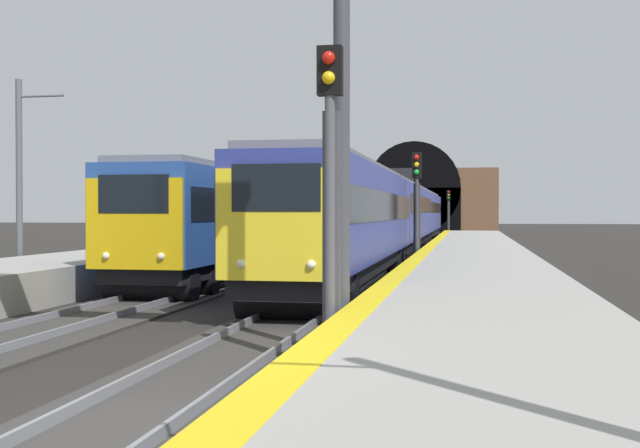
{
  "coord_description": "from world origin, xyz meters",
  "views": [
    {
      "loc": [
        -8.25,
        -3.94,
        2.49
      ],
      "look_at": [
        11.32,
        -0.28,
        2.18
      ],
      "focal_mm": 44.88,
      "sensor_mm": 36.0,
      "label": 1
    }
  ],
  "objects_px": {
    "train_main_approaching": "(398,215)",
    "railway_signal_near": "(330,182)",
    "train_adjacent_platform": "(297,216)",
    "overhead_signal_gantry": "(109,41)",
    "railway_signal_far": "(449,208)",
    "catenary_mast_far": "(20,179)",
    "railway_signal_mid": "(417,200)"
  },
  "relations": [
    {
      "from": "train_adjacent_platform",
      "to": "railway_signal_far",
      "type": "relative_size",
      "value": 8.64
    },
    {
      "from": "train_main_approaching",
      "to": "overhead_signal_gantry",
      "type": "distance_m",
      "value": 31.97
    },
    {
      "from": "train_adjacent_platform",
      "to": "railway_signal_far",
      "type": "bearing_deg",
      "value": 171.41
    },
    {
      "from": "railway_signal_far",
      "to": "overhead_signal_gantry",
      "type": "relative_size",
      "value": 0.54
    },
    {
      "from": "railway_signal_near",
      "to": "overhead_signal_gantry",
      "type": "bearing_deg",
      "value": -107.12
    },
    {
      "from": "railway_signal_mid",
      "to": "railway_signal_far",
      "type": "xyz_separation_m",
      "value": [
        50.52,
        0.0,
        -0.11
      ]
    },
    {
      "from": "train_main_approaching",
      "to": "train_adjacent_platform",
      "type": "xyz_separation_m",
      "value": [
        -5.24,
        4.68,
        -0.03
      ]
    },
    {
      "from": "train_adjacent_platform",
      "to": "catenary_mast_far",
      "type": "relative_size",
      "value": 5.76
    },
    {
      "from": "train_main_approaching",
      "to": "overhead_signal_gantry",
      "type": "xyz_separation_m",
      "value": [
        -31.72,
        2.34,
        3.2
      ]
    },
    {
      "from": "train_main_approaching",
      "to": "train_adjacent_platform",
      "type": "height_order",
      "value": "train_main_approaching"
    },
    {
      "from": "railway_signal_near",
      "to": "train_adjacent_platform",
      "type": "bearing_deg",
      "value": -166.75
    },
    {
      "from": "train_main_approaching",
      "to": "railway_signal_near",
      "type": "height_order",
      "value": "railway_signal_near"
    },
    {
      "from": "overhead_signal_gantry",
      "to": "train_main_approaching",
      "type": "bearing_deg",
      "value": -4.22
    },
    {
      "from": "train_adjacent_platform",
      "to": "railway_signal_mid",
      "type": "height_order",
      "value": "train_adjacent_platform"
    },
    {
      "from": "overhead_signal_gantry",
      "to": "catenary_mast_far",
      "type": "xyz_separation_m",
      "value": [
        11.86,
        8.93,
        -1.9
      ]
    },
    {
      "from": "train_adjacent_platform",
      "to": "railway_signal_far",
      "type": "height_order",
      "value": "train_adjacent_platform"
    },
    {
      "from": "train_main_approaching",
      "to": "overhead_signal_gantry",
      "type": "bearing_deg",
      "value": -4.16
    },
    {
      "from": "catenary_mast_far",
      "to": "train_adjacent_platform",
      "type": "bearing_deg",
      "value": -24.27
    },
    {
      "from": "railway_signal_mid",
      "to": "catenary_mast_far",
      "type": "distance_m",
      "value": 15.02
    },
    {
      "from": "railway_signal_mid",
      "to": "railway_signal_far",
      "type": "relative_size",
      "value": 1.04
    },
    {
      "from": "train_main_approaching",
      "to": "railway_signal_mid",
      "type": "height_order",
      "value": "train_main_approaching"
    },
    {
      "from": "overhead_signal_gantry",
      "to": "catenary_mast_far",
      "type": "distance_m",
      "value": 14.97
    },
    {
      "from": "railway_signal_mid",
      "to": "overhead_signal_gantry",
      "type": "distance_m",
      "value": 19.73
    },
    {
      "from": "railway_signal_mid",
      "to": "overhead_signal_gantry",
      "type": "bearing_deg",
      "value": -12.4
    },
    {
      "from": "train_adjacent_platform",
      "to": "overhead_signal_gantry",
      "type": "distance_m",
      "value": 26.79
    },
    {
      "from": "railway_signal_far",
      "to": "overhead_signal_gantry",
      "type": "height_order",
      "value": "overhead_signal_gantry"
    },
    {
      "from": "overhead_signal_gantry",
      "to": "railway_signal_near",
      "type": "bearing_deg",
      "value": -107.12
    },
    {
      "from": "train_adjacent_platform",
      "to": "railway_signal_near",
      "type": "xyz_separation_m",
      "value": [
        -27.78,
        -6.54,
        0.66
      ]
    },
    {
      "from": "railway_signal_far",
      "to": "overhead_signal_gantry",
      "type": "distance_m",
      "value": 69.81
    },
    {
      "from": "train_main_approaching",
      "to": "train_adjacent_platform",
      "type": "relative_size",
      "value": 1.43
    },
    {
      "from": "catenary_mast_far",
      "to": "train_main_approaching",
      "type": "bearing_deg",
      "value": -29.59
    },
    {
      "from": "catenary_mast_far",
      "to": "railway_signal_far",
      "type": "bearing_deg",
      "value": -12.81
    }
  ]
}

